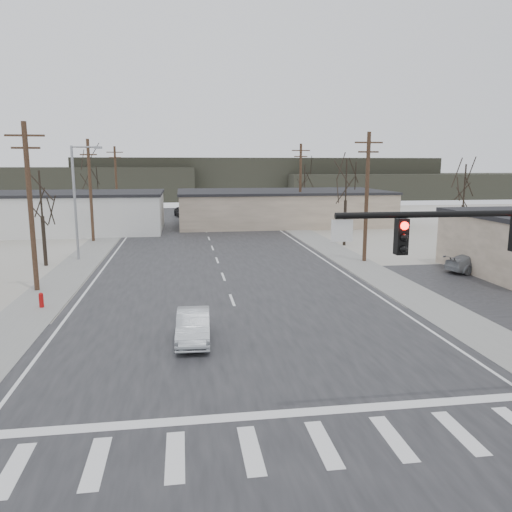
{
  "coord_description": "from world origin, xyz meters",
  "views": [
    {
      "loc": [
        -2.65,
        -19.05,
        7.55
      ],
      "look_at": [
        1.3,
        7.62,
        2.6
      ],
      "focal_mm": 35.0,
      "sensor_mm": 36.0,
      "label": 1
    }
  ],
  "objects": [
    {
      "name": "upole_left_c",
      "position": [
        -11.5,
        32.0,
        5.22
      ],
      "size": [
        2.2,
        0.3,
        10.0
      ],
      "color": "#4D3223",
      "rests_on": "ground"
    },
    {
      "name": "upole_right_a",
      "position": [
        11.5,
        18.0,
        5.22
      ],
      "size": [
        2.2,
        0.3,
        10.0
      ],
      "color": "#4D3223",
      "rests_on": "ground"
    },
    {
      "name": "car_far_b",
      "position": [
        -2.74,
        54.99,
        0.77
      ],
      "size": [
        2.55,
        4.52,
        1.45
      ],
      "primitive_type": "imported",
      "rotation": [
        0.0,
        0.0,
        0.21
      ],
      "color": "black",
      "rests_on": "main_road"
    },
    {
      "name": "tree_right_far",
      "position": [
        15.0,
        52.0,
        5.58
      ],
      "size": [
        3.52,
        3.52,
        7.84
      ],
      "color": "black",
      "rests_on": "ground"
    },
    {
      "name": "tree_left_near",
      "position": [
        -13.0,
        20.0,
        5.23
      ],
      "size": [
        3.3,
        3.3,
        7.35
      ],
      "color": "black",
      "rests_on": "ground"
    },
    {
      "name": "hill_right",
      "position": [
        50.0,
        90.0,
        2.75
      ],
      "size": [
        60.0,
        18.0,
        5.5
      ],
      "primitive_type": "cube",
      "color": "#333026",
      "rests_on": "ground"
    },
    {
      "name": "sedan_crossing",
      "position": [
        -2.3,
        1.7,
        0.71
      ],
      "size": [
        1.57,
        4.07,
        1.32
      ],
      "primitive_type": "imported",
      "rotation": [
        0.0,
        0.0,
        -0.04
      ],
      "color": "#A8ADB2",
      "rests_on": "main_road"
    },
    {
      "name": "tree_lot",
      "position": [
        22.0,
        22.0,
        5.58
      ],
      "size": [
        3.52,
        3.52,
        7.84
      ],
      "color": "black",
      "rests_on": "ground"
    },
    {
      "name": "building_left_far",
      "position": [
        -16.0,
        40.0,
        2.26
      ],
      "size": [
        22.3,
        12.3,
        4.5
      ],
      "color": "silver",
      "rests_on": "ground"
    },
    {
      "name": "ground",
      "position": [
        0.0,
        0.0,
        0.0
      ],
      "size": [
        140.0,
        140.0,
        0.0
      ],
      "primitive_type": "plane",
      "color": "silver",
      "rests_on": "ground"
    },
    {
      "name": "upole_left_b",
      "position": [
        -11.5,
        12.0,
        5.22
      ],
      "size": [
        2.2,
        0.3,
        10.0
      ],
      "color": "#4D3223",
      "rests_on": "ground"
    },
    {
      "name": "hill_left",
      "position": [
        -35.0,
        92.0,
        3.5
      ],
      "size": [
        70.0,
        18.0,
        7.0
      ],
      "primitive_type": "cube",
      "color": "#333026",
      "rests_on": "ground"
    },
    {
      "name": "car_far_a",
      "position": [
        3.3,
        44.56,
        0.81
      ],
      "size": [
        2.38,
        5.34,
        1.52
      ],
      "primitive_type": "imported",
      "rotation": [
        0.0,
        0.0,
        3.19
      ],
      "color": "black",
      "rests_on": "main_road"
    },
    {
      "name": "streetlight_main",
      "position": [
        -10.8,
        22.0,
        5.09
      ],
      "size": [
        2.4,
        0.25,
        9.0
      ],
      "color": "gray",
      "rests_on": "ground"
    },
    {
      "name": "building_right_far",
      "position": [
        10.0,
        44.0,
        2.15
      ],
      "size": [
        26.3,
        14.3,
        4.3
      ],
      "color": "#C5AF97",
      "rests_on": "ground"
    },
    {
      "name": "sidewalk_left",
      "position": [
        -10.6,
        20.0,
        0.03
      ],
      "size": [
        3.0,
        90.0,
        0.06
      ],
      "primitive_type": "cube",
      "color": "gray",
      "rests_on": "ground"
    },
    {
      "name": "sidewalk_right",
      "position": [
        10.6,
        20.0,
        0.03
      ],
      "size": [
        3.0,
        90.0,
        0.06
      ],
      "primitive_type": "cube",
      "color": "gray",
      "rests_on": "ground"
    },
    {
      "name": "cross_road",
      "position": [
        0.0,
        0.0,
        0.02
      ],
      "size": [
        90.0,
        10.0,
        0.04
      ],
      "primitive_type": "cube",
      "color": "black",
      "rests_on": "ground"
    },
    {
      "name": "hill_center",
      "position": [
        15.0,
        96.0,
        4.5
      ],
      "size": [
        80.0,
        18.0,
        9.0
      ],
      "primitive_type": "cube",
      "color": "#333026",
      "rests_on": "ground"
    },
    {
      "name": "main_road",
      "position": [
        0.0,
        15.0,
        0.02
      ],
      "size": [
        18.0,
        110.0,
        0.05
      ],
      "primitive_type": "cube",
      "color": "black",
      "rests_on": "ground"
    },
    {
      "name": "car_parked_silver",
      "position": [
        17.72,
        13.0,
        0.65
      ],
      "size": [
        4.55,
        2.65,
        1.24
      ],
      "primitive_type": "imported",
      "rotation": [
        0.0,
        0.0,
        1.8
      ],
      "color": "gray",
      "rests_on": "parking_lot"
    },
    {
      "name": "tree_left_far",
      "position": [
        -14.0,
        46.0,
        6.28
      ],
      "size": [
        3.96,
        3.96,
        8.82
      ],
      "color": "black",
      "rests_on": "ground"
    },
    {
      "name": "upole_left_d",
      "position": [
        -11.5,
        52.0,
        5.22
      ],
      "size": [
        2.2,
        0.3,
        10.0
      ],
      "color": "#4D3223",
      "rests_on": "ground"
    },
    {
      "name": "upole_right_b",
      "position": [
        11.5,
        40.0,
        5.22
      ],
      "size": [
        2.2,
        0.3,
        10.0
      ],
      "color": "#4D3223",
      "rests_on": "ground"
    },
    {
      "name": "fire_hydrant",
      "position": [
        -10.2,
        8.0,
        0.45
      ],
      "size": [
        0.24,
        0.24,
        0.87
      ],
      "color": "#A50C0C",
      "rests_on": "ground"
    },
    {
      "name": "tree_right_mid",
      "position": [
        12.5,
        26.0,
        5.93
      ],
      "size": [
        3.74,
        3.74,
        8.33
      ],
      "color": "black",
      "rests_on": "ground"
    }
  ]
}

